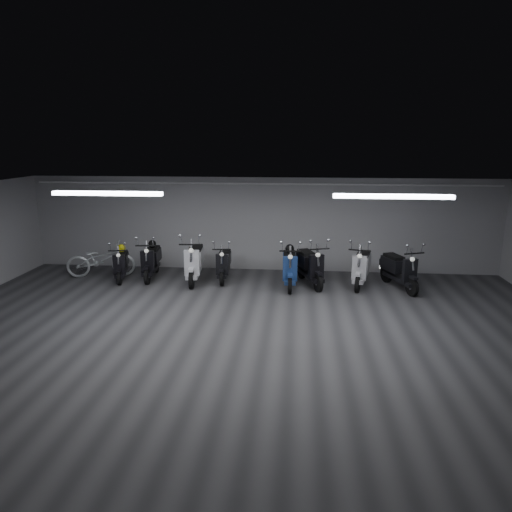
# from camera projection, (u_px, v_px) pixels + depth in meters

# --- Properties ---
(floor) EXTENTS (14.00, 10.00, 0.01)m
(floor) POSITION_uv_depth(u_px,v_px,m) (241.00, 336.00, 9.30)
(floor) COLOR #333336
(floor) RESTS_ON ground
(ceiling) EXTENTS (14.00, 10.00, 0.01)m
(ceiling) POSITION_uv_depth(u_px,v_px,m) (240.00, 197.00, 8.62)
(ceiling) COLOR gray
(ceiling) RESTS_ON ground
(back_wall) EXTENTS (14.00, 0.01, 2.80)m
(back_wall) POSITION_uv_depth(u_px,v_px,m) (261.00, 224.00, 13.79)
(back_wall) COLOR #9B9B9E
(back_wall) RESTS_ON ground
(front_wall) EXTENTS (14.00, 0.01, 2.80)m
(front_wall) POSITION_uv_depth(u_px,v_px,m) (172.00, 421.00, 4.12)
(front_wall) COLOR #9B9B9E
(front_wall) RESTS_ON ground
(fluor_strip_left) EXTENTS (2.40, 0.18, 0.08)m
(fluor_strip_left) POSITION_uv_depth(u_px,v_px,m) (107.00, 193.00, 9.86)
(fluor_strip_left) COLOR white
(fluor_strip_left) RESTS_ON ceiling
(fluor_strip_right) EXTENTS (2.40, 0.18, 0.08)m
(fluor_strip_right) POSITION_uv_depth(u_px,v_px,m) (393.00, 196.00, 9.33)
(fluor_strip_right) COLOR white
(fluor_strip_right) RESTS_ON ceiling
(conduit) EXTENTS (13.60, 0.05, 0.05)m
(conduit) POSITION_uv_depth(u_px,v_px,m) (261.00, 184.00, 13.41)
(conduit) COLOR white
(conduit) RESTS_ON back_wall
(scooter_0) EXTENTS (0.91, 1.69, 1.20)m
(scooter_0) POSITION_uv_depth(u_px,v_px,m) (121.00, 259.00, 12.97)
(scooter_0) COLOR black
(scooter_0) RESTS_ON floor
(scooter_1) EXTENTS (0.78, 1.86, 1.35)m
(scooter_1) POSITION_uv_depth(u_px,v_px,m) (151.00, 255.00, 13.09)
(scooter_1) COLOR black
(scooter_1) RESTS_ON floor
(scooter_2) EXTENTS (0.85, 2.06, 1.50)m
(scooter_2) POSITION_uv_depth(u_px,v_px,m) (194.00, 255.00, 12.75)
(scooter_2) COLOR silver
(scooter_2) RESTS_ON floor
(scooter_3) EXTENTS (0.66, 1.71, 1.25)m
(scooter_3) POSITION_uv_depth(u_px,v_px,m) (224.00, 258.00, 12.93)
(scooter_3) COLOR black
(scooter_3) RESTS_ON floor
(scooter_4) EXTENTS (0.70, 1.90, 1.40)m
(scooter_4) POSITION_uv_depth(u_px,v_px,m) (290.00, 261.00, 12.33)
(scooter_4) COLOR navy
(scooter_4) RESTS_ON floor
(scooter_5) EXTENTS (1.23, 2.01, 1.42)m
(scooter_5) POSITION_uv_depth(u_px,v_px,m) (310.00, 260.00, 12.46)
(scooter_5) COLOR black
(scooter_5) RESTS_ON floor
(scooter_6) EXTENTS (1.08, 1.97, 1.40)m
(scooter_6) POSITION_uv_depth(u_px,v_px,m) (362.00, 261.00, 12.38)
(scooter_6) COLOR #AEAEB2
(scooter_6) RESTS_ON floor
(scooter_8) EXTENTS (1.22, 1.95, 1.38)m
(scooter_8) POSITION_uv_depth(u_px,v_px,m) (400.00, 264.00, 12.12)
(scooter_8) COLOR black
(scooter_8) RESTS_ON floor
(bicycle) EXTENTS (2.01, 1.12, 1.23)m
(bicycle) POSITION_uv_depth(u_px,v_px,m) (100.00, 256.00, 13.25)
(bicycle) COLOR silver
(bicycle) RESTS_ON floor
(helmet_0) EXTENTS (0.23, 0.23, 0.23)m
(helmet_0) POSITION_uv_depth(u_px,v_px,m) (152.00, 244.00, 13.26)
(helmet_0) COLOR black
(helmet_0) RESTS_ON scooter_1
(helmet_1) EXTENTS (0.25, 0.25, 0.25)m
(helmet_1) POSITION_uv_depth(u_px,v_px,m) (290.00, 249.00, 12.51)
(helmet_1) COLOR black
(helmet_1) RESTS_ON scooter_4
(helmet_2) EXTENTS (0.24, 0.24, 0.24)m
(helmet_2) POSITION_uv_depth(u_px,v_px,m) (121.00, 248.00, 13.12)
(helmet_2) COLOR #BBB40B
(helmet_2) RESTS_ON scooter_0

